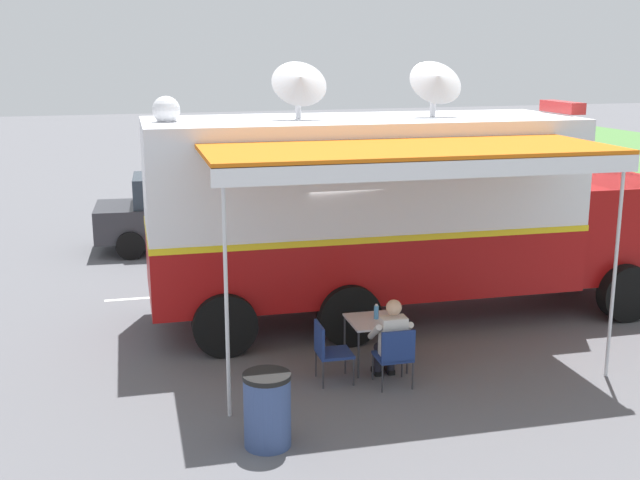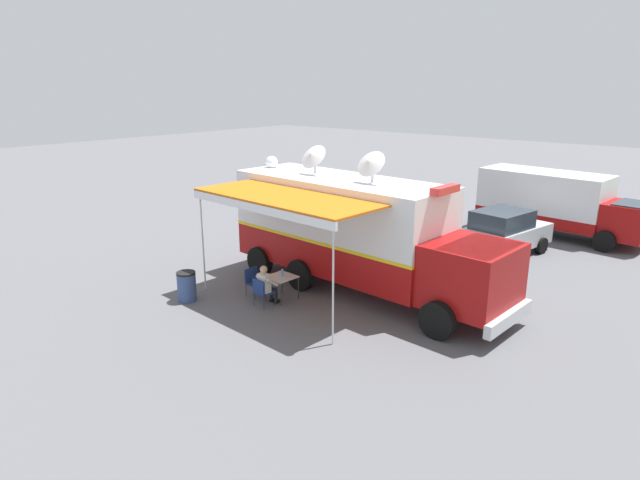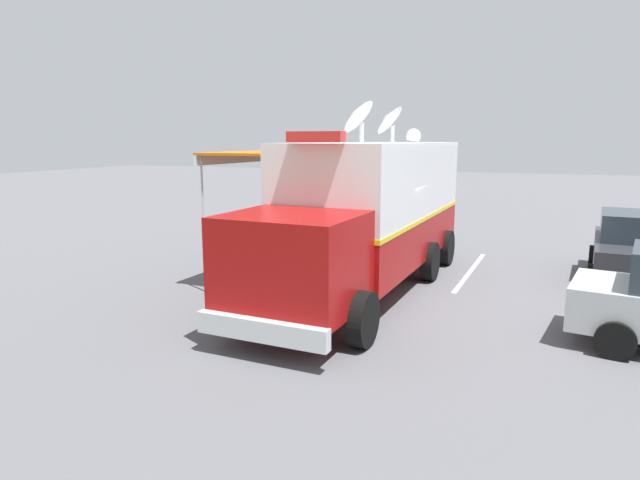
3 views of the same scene
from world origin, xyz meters
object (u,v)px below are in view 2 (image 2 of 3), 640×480
object	(u,v)px
support_truck	(555,203)
folding_chair_beside_table	(254,280)
car_behind_truck	(502,233)
car_far_corner	(386,214)
seated_responder	(266,284)
trash_bin	(187,286)
folding_table	(281,278)
command_truck	(357,231)
folding_chair_at_table	(262,290)
water_bottle	(282,273)

from	to	relation	value
support_truck	folding_chair_beside_table	bearing A→B (deg)	-19.96
car_behind_truck	car_far_corner	distance (m)	5.08
seated_responder	support_truck	distance (m)	14.02
folding_chair_beside_table	trash_bin	bearing A→B (deg)	-38.34
folding_chair_beside_table	folding_table	bearing A→B (deg)	111.58
folding_table	folding_chair_beside_table	world-z (taller)	folding_chair_beside_table
trash_bin	command_truck	bearing A→B (deg)	139.96
folding_chair_beside_table	car_behind_truck	size ratio (longest dim) A/B	0.20
trash_bin	support_truck	size ratio (longest dim) A/B	0.13
support_truck	car_behind_truck	world-z (taller)	support_truck
folding_chair_beside_table	trash_bin	distance (m)	2.01
command_truck	folding_chair_beside_table	world-z (taller)	command_truck
folding_table	seated_responder	distance (m)	0.61
folding_chair_at_table	support_truck	xyz separation A→B (m)	(-13.63, 3.95, 0.87)
folding_chair_at_table	car_far_corner	size ratio (longest dim) A/B	0.20
folding_chair_beside_table	trash_bin	world-z (taller)	trash_bin
water_bottle	trash_bin	distance (m)	2.91
water_bottle	car_behind_truck	world-z (taller)	car_behind_truck
command_truck	folding_chair_beside_table	size ratio (longest dim) A/B	11.05
folding_chair_at_table	seated_responder	world-z (taller)	seated_responder
command_truck	seated_responder	size ratio (longest dim) A/B	7.69
folding_chair_beside_table	support_truck	xyz separation A→B (m)	(-13.16, 4.78, 0.87)
command_truck	car_far_corner	world-z (taller)	command_truck
folding_chair_at_table	car_far_corner	distance (m)	9.25
folding_chair_beside_table	car_far_corner	bearing A→B (deg)	-174.46
folding_table	car_behind_truck	xyz separation A→B (m)	(-8.60, 3.38, 0.21)
command_truck	folding_table	world-z (taller)	command_truck
support_truck	trash_bin	bearing A→B (deg)	-22.24
seated_responder	car_behind_truck	xyz separation A→B (m)	(-9.21, 3.39, 0.23)
support_truck	car_behind_truck	xyz separation A→B (m)	(4.22, -0.55, -0.51)
car_behind_truck	car_far_corner	bearing A→B (deg)	-86.44
command_truck	car_behind_truck	size ratio (longest dim) A/B	2.16
folding_table	folding_chair_at_table	world-z (taller)	folding_chair_at_table
folding_table	folding_chair_at_table	xyz separation A→B (m)	(0.80, -0.02, -0.16)
folding_table	seated_responder	xyz separation A→B (m)	(0.61, -0.00, -0.02)
trash_bin	car_behind_truck	size ratio (longest dim) A/B	0.20
trash_bin	support_truck	world-z (taller)	support_truck
support_truck	folding_table	bearing A→B (deg)	-17.04
seated_responder	support_truck	world-z (taller)	support_truck
water_bottle	folding_chair_beside_table	world-z (taller)	water_bottle
folding_table	folding_chair_beside_table	size ratio (longest dim) A/B	0.97
folding_table	seated_responder	size ratio (longest dim) A/B	0.68
folding_chair_at_table	support_truck	distance (m)	14.21
folding_table	folding_chair_at_table	size ratio (longest dim) A/B	0.97
command_truck	support_truck	xyz separation A→B (m)	(-10.72, 2.65, -0.56)
seated_responder	car_far_corner	world-z (taller)	car_far_corner
folding_chair_beside_table	seated_responder	xyz separation A→B (m)	(0.27, 0.84, 0.14)
folding_chair_beside_table	support_truck	bearing A→B (deg)	160.04
command_truck	folding_chair_at_table	size ratio (longest dim) A/B	11.05
command_truck	water_bottle	xyz separation A→B (m)	(2.07, -1.26, -1.11)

